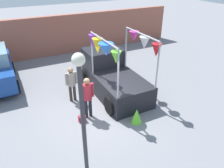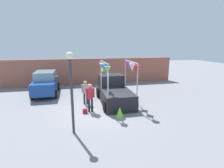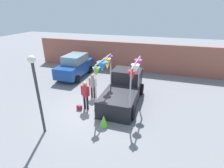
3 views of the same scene
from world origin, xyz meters
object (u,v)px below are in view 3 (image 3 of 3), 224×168
(person_vendor, at_px, (93,84))
(folded_kite_bundle_lime, at_px, (104,121))
(vendor_truck, at_px, (123,89))
(street_lamp, at_px, (36,85))
(person_customer, at_px, (85,93))
(handbag, at_px, (79,108))
(parked_car, at_px, (75,66))

(person_vendor, distance_m, folded_kite_bundle_lime, 3.21)
(vendor_truck, xyz_separation_m, street_lamp, (-2.83, -3.97, 1.56))
(vendor_truck, distance_m, person_customer, 2.37)
(person_customer, distance_m, folded_kite_bundle_lime, 2.07)
(handbag, distance_m, street_lamp, 3.28)
(parked_car, bearing_deg, folded_kite_bundle_lime, -51.05)
(folded_kite_bundle_lime, bearing_deg, street_lamp, -153.77)
(folded_kite_bundle_lime, bearing_deg, vendor_truck, 84.05)
(handbag, height_order, street_lamp, street_lamp)
(person_vendor, relative_size, street_lamp, 0.44)
(vendor_truck, xyz_separation_m, parked_car, (-4.97, 3.08, 0.07))
(person_vendor, bearing_deg, handbag, -95.80)
(handbag, relative_size, street_lamp, 0.08)
(person_vendor, xyz_separation_m, handbag, (-0.17, -1.65, -0.84))
(folded_kite_bundle_lime, bearing_deg, parked_car, 128.95)
(person_vendor, bearing_deg, street_lamp, -102.21)
(person_vendor, xyz_separation_m, street_lamp, (-0.84, -3.89, 1.46))
(vendor_truck, xyz_separation_m, person_customer, (-1.80, -1.52, 0.18))
(parked_car, bearing_deg, person_customer, -55.50)
(street_lamp, bearing_deg, person_customer, 67.27)
(person_vendor, distance_m, handbag, 1.85)
(vendor_truck, distance_m, person_vendor, 1.99)
(handbag, xyz_separation_m, street_lamp, (-0.68, -2.25, 2.30))
(vendor_truck, bearing_deg, handbag, -141.35)
(vendor_truck, relative_size, person_customer, 2.32)
(parked_car, distance_m, person_customer, 5.59)
(vendor_truck, distance_m, handbag, 2.85)
(handbag, xyz_separation_m, folded_kite_bundle_lime, (1.87, -0.99, 0.16))
(vendor_truck, xyz_separation_m, person_vendor, (-1.99, -0.08, 0.11))
(street_lamp, xyz_separation_m, folded_kite_bundle_lime, (2.55, 1.25, -2.14))
(folded_kite_bundle_lime, bearing_deg, person_vendor, 122.86)
(person_vendor, relative_size, folded_kite_bundle_lime, 2.71)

